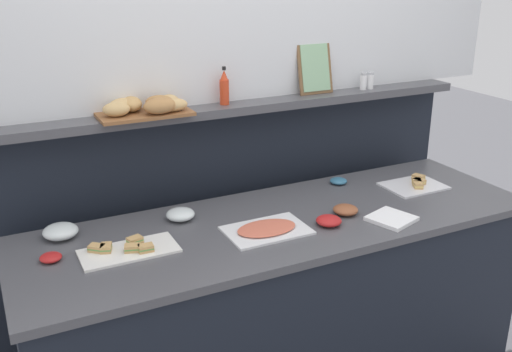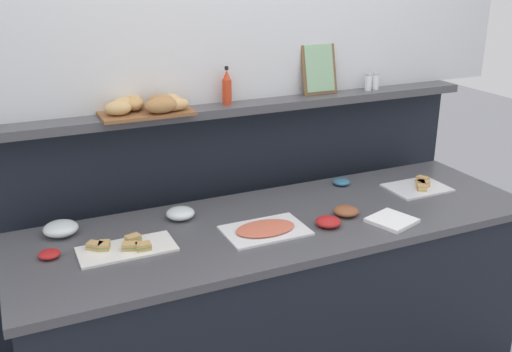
% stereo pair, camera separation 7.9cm
% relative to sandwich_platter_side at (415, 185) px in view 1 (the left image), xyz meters
% --- Properties ---
extents(ground_plane, '(12.00, 12.00, 0.00)m').
position_rel_sandwich_platter_side_xyz_m(ground_plane, '(-0.76, 0.54, -0.90)').
color(ground_plane, '#4C4C51').
extents(buffet_counter, '(2.25, 0.72, 0.89)m').
position_rel_sandwich_platter_side_xyz_m(buffet_counter, '(-0.76, -0.06, -0.46)').
color(buffet_counter, black).
rests_on(buffet_counter, ground_plane).
extents(back_ledge_unit, '(2.49, 0.22, 1.30)m').
position_rel_sandwich_platter_side_xyz_m(back_ledge_unit, '(-0.76, 0.48, -0.22)').
color(back_ledge_unit, black).
rests_on(back_ledge_unit, ground_plane).
extents(sandwich_platter_side, '(0.29, 0.22, 0.04)m').
position_rel_sandwich_platter_side_xyz_m(sandwich_platter_side, '(0.00, 0.00, 0.00)').
color(sandwich_platter_side, silver).
rests_on(sandwich_platter_side, buffet_counter).
extents(sandwich_platter_rear, '(0.37, 0.18, 0.04)m').
position_rel_sandwich_platter_side_xyz_m(sandwich_platter_rear, '(-1.44, -0.06, 0.00)').
color(sandwich_platter_rear, white).
rests_on(sandwich_platter_rear, buffet_counter).
extents(cold_cuts_platter, '(0.34, 0.23, 0.02)m').
position_rel_sandwich_platter_side_xyz_m(cold_cuts_platter, '(-0.88, -0.13, -0.00)').
color(cold_cuts_platter, white).
rests_on(cold_cuts_platter, buffet_counter).
extents(glass_bowl_large, '(0.12, 0.12, 0.05)m').
position_rel_sandwich_platter_side_xyz_m(glass_bowl_large, '(-1.16, 0.14, 0.01)').
color(glass_bowl_large, silver).
rests_on(glass_bowl_large, buffet_counter).
extents(glass_bowl_medium, '(0.14, 0.14, 0.06)m').
position_rel_sandwich_platter_side_xyz_m(glass_bowl_medium, '(-1.64, 0.19, 0.02)').
color(glass_bowl_medium, silver).
rests_on(glass_bowl_medium, buffet_counter).
extents(condiment_bowl_teal, '(0.11, 0.11, 0.04)m').
position_rel_sandwich_platter_side_xyz_m(condiment_bowl_teal, '(-0.49, -0.12, 0.01)').
color(condiment_bowl_teal, brown).
rests_on(condiment_bowl_teal, buffet_counter).
extents(condiment_bowl_dark, '(0.08, 0.08, 0.03)m').
position_rel_sandwich_platter_side_xyz_m(condiment_bowl_dark, '(-1.71, 0.00, 0.00)').
color(condiment_bowl_dark, red).
rests_on(condiment_bowl_dark, buffet_counter).
extents(condiment_bowl_cream, '(0.11, 0.11, 0.04)m').
position_rel_sandwich_platter_side_xyz_m(condiment_bowl_cream, '(-0.62, -0.19, 0.01)').
color(condiment_bowl_cream, red).
rests_on(condiment_bowl_cream, buffet_counter).
extents(condiment_bowl_red, '(0.08, 0.08, 0.03)m').
position_rel_sandwich_platter_side_xyz_m(condiment_bowl_red, '(-0.31, 0.20, 0.00)').
color(condiment_bowl_red, teal).
rests_on(condiment_bowl_red, buffet_counter).
extents(napkin_stack, '(0.21, 0.21, 0.02)m').
position_rel_sandwich_platter_side_xyz_m(napkin_stack, '(-0.36, -0.27, -0.00)').
color(napkin_stack, white).
rests_on(napkin_stack, buffet_counter).
extents(hot_sauce_bottle, '(0.04, 0.04, 0.18)m').
position_rel_sandwich_platter_side_xyz_m(hot_sauce_bottle, '(-0.83, 0.41, 0.48)').
color(hot_sauce_bottle, red).
rests_on(hot_sauce_bottle, back_ledge_unit).
extents(salt_shaker, '(0.03, 0.03, 0.09)m').
position_rel_sandwich_platter_side_xyz_m(salt_shaker, '(-0.05, 0.40, 0.44)').
color(salt_shaker, white).
rests_on(salt_shaker, back_ledge_unit).
extents(pepper_shaker, '(0.03, 0.03, 0.09)m').
position_rel_sandwich_platter_side_xyz_m(pepper_shaker, '(-0.00, 0.40, 0.44)').
color(pepper_shaker, white).
rests_on(pepper_shaker, back_ledge_unit).
extents(bread_basket, '(0.40, 0.27, 0.08)m').
position_rel_sandwich_platter_side_xyz_m(bread_basket, '(-1.19, 0.37, 0.44)').
color(bread_basket, brown).
rests_on(bread_basket, back_ledge_unit).
extents(framed_picture, '(0.19, 0.07, 0.26)m').
position_rel_sandwich_platter_side_xyz_m(framed_picture, '(-0.32, 0.44, 0.53)').
color(framed_picture, brown).
rests_on(framed_picture, back_ledge_unit).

